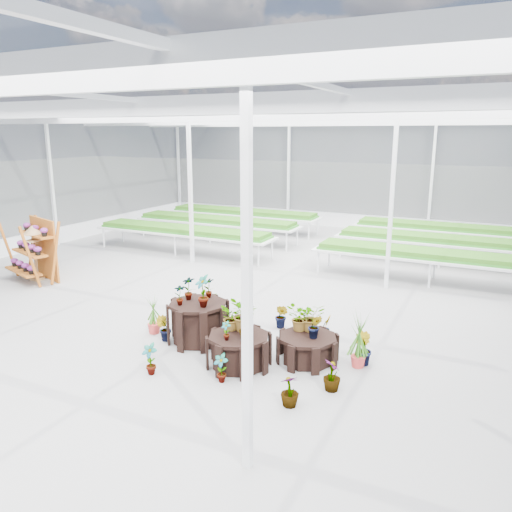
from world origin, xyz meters
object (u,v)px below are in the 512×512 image
at_px(plinth_low, 308,349).
at_px(bird_table, 35,253).
at_px(plinth_mid, 239,351).
at_px(plinth_tall, 198,322).
at_px(shelf_rack, 31,251).

relative_size(plinth_low, bird_table, 0.70).
xyz_separation_m(plinth_mid, bird_table, (-7.44, 2.19, 0.48)).
bearing_deg(plinth_low, plinth_tall, -177.40).
height_order(plinth_tall, plinth_mid, plinth_tall).
distance_m(plinth_mid, shelf_rack, 7.79).
distance_m(plinth_tall, bird_table, 6.46).
bearing_deg(shelf_rack, bird_table, 87.01).
xyz_separation_m(plinth_tall, plinth_mid, (1.20, -0.60, -0.11)).
bearing_deg(plinth_tall, shelf_rack, 166.47).
bearing_deg(plinth_tall, bird_table, 165.69).
relative_size(plinth_mid, plinth_low, 1.02).
relative_size(plinth_tall, plinth_mid, 1.06).
xyz_separation_m(plinth_mid, shelf_rack, (-7.48, 2.11, 0.56)).
relative_size(plinth_low, shelf_rack, 0.63).
relative_size(plinth_tall, plinth_low, 1.09).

